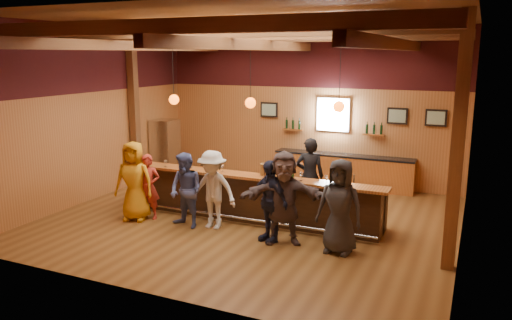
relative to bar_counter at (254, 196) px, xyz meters
The scene contains 27 objects.
room 2.69m from the bar_counter, 100.24° to the right, with size 9.04×9.00×4.52m.
bar_counter is the anchor object (origin of this frame).
back_bar_cabinet 3.76m from the bar_counter, 71.66° to the left, with size 4.00×0.52×0.95m.
window 4.17m from the bar_counter, 78.34° to the left, with size 0.95×0.09×0.95m.
framed_pictures 4.42m from the bar_counter, 66.46° to the left, with size 5.35×0.05×0.45m.
wine_shelves 3.97m from the bar_counter, 78.14° to the left, with size 3.00×0.18×0.30m.
pendant_lights 2.19m from the bar_counter, 96.37° to the right, with size 4.24×0.24×1.37m.
stainless_fridge 4.81m from the bar_counter, 149.24° to the left, with size 0.70×0.70×1.80m, color silver.
customer_orange 2.77m from the bar_counter, 153.15° to the right, with size 0.90×0.58×1.83m, color #C47F12.
customer_redvest 2.45m from the bar_counter, 154.50° to the right, with size 0.55×0.36×1.51m, color #9F291D.
customer_denim 1.65m from the bar_counter, 132.63° to the right, with size 0.81×0.63×1.66m, color #495793.
customer_white 1.20m from the bar_counter, 117.66° to the right, with size 1.12×0.64×1.73m, color beige.
customer_navy 1.56m from the bar_counter, 53.63° to the right, with size 0.99×0.41×1.70m, color #1B1F37.
customer_brown 1.76m from the bar_counter, 45.19° to the right, with size 1.76×0.56×1.89m, color #4F3F3F.
customer_dark 2.67m from the bar_counter, 27.40° to the right, with size 0.90×0.58×1.84m, color #28272A.
bartender 1.42m from the bar_counter, 37.93° to the left, with size 0.67×0.44×1.84m, color black.
ice_bucket 0.83m from the bar_counter, 29.33° to the right, with size 0.24×0.24×0.26m, color brown.
bottle_a 1.08m from the bar_counter, 20.42° to the right, with size 0.08×0.08×0.36m.
bottle_b 1.28m from the bar_counter, 13.20° to the right, with size 0.08×0.08×0.38m.
glass_a 2.84m from the bar_counter, behind, with size 0.07×0.07×0.16m.
glass_b 2.29m from the bar_counter, 168.91° to the right, with size 0.08×0.08×0.17m.
glass_c 1.71m from the bar_counter, 168.79° to the right, with size 0.08×0.08×0.19m.
glass_d 1.25m from the bar_counter, 156.18° to the right, with size 0.09×0.09×0.20m.
glass_e 1.01m from the bar_counter, 155.33° to the right, with size 0.07×0.07×0.17m.
glass_f 1.16m from the bar_counter, 22.51° to the right, with size 0.09×0.09×0.20m.
glass_g 1.50m from the bar_counter, 15.88° to the right, with size 0.09×0.09×0.20m.
glass_h 1.96m from the bar_counter, ahead, with size 0.07×0.07×0.17m.
Camera 1 is at (4.64, -10.01, 3.76)m, focal length 35.00 mm.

